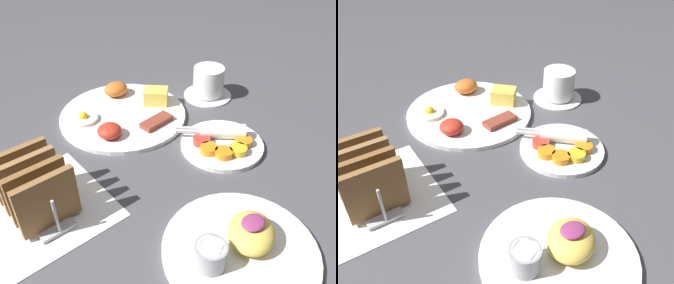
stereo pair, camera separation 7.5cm
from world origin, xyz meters
TOP-DOWN VIEW (x-y plane):
  - ground_plane at (0.00, 0.00)m, footprint 3.00×3.00m
  - napkin_flat at (-0.20, 0.06)m, footprint 0.22×0.22m
  - plate_breakfast at (0.08, 0.22)m, footprint 0.29×0.29m
  - plate_condiments at (0.16, -0.01)m, footprint 0.17×0.18m
  - plate_foreground at (-0.01, -0.21)m, footprint 0.24×0.24m
  - toast_rack at (-0.20, 0.06)m, footprint 0.10×0.15m
  - coffee_cup at (0.29, 0.16)m, footprint 0.12×0.12m

SIDE VIEW (x-z plane):
  - ground_plane at x=0.00m, z-range 0.00..0.00m
  - napkin_flat at x=-0.20m, z-range 0.00..0.00m
  - plate_breakfast at x=0.08m, z-range -0.01..0.03m
  - plate_condiments at x=0.16m, z-range -0.01..0.03m
  - plate_foreground at x=-0.01m, z-range -0.01..0.04m
  - coffee_cup at x=0.29m, z-range 0.00..0.08m
  - toast_rack at x=-0.20m, z-range 0.00..0.10m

